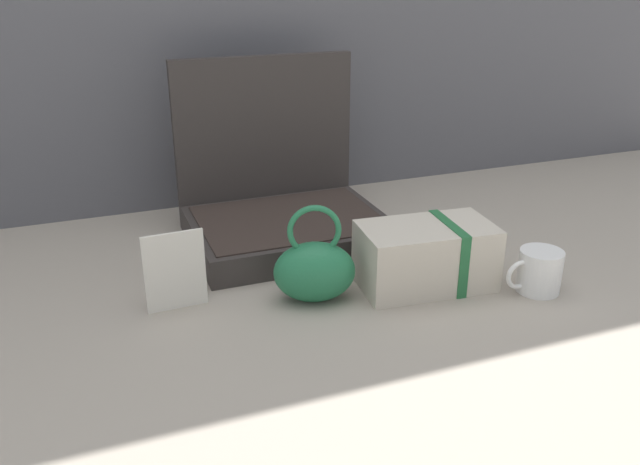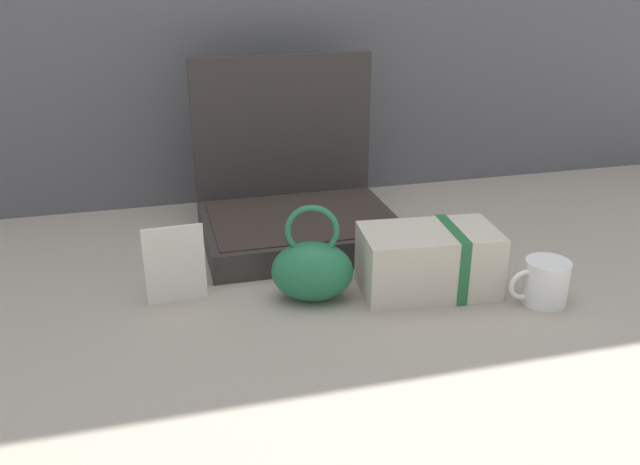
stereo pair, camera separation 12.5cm
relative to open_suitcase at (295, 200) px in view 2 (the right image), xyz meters
name	(u,v)px [view 2 (the right image)]	position (x,y,z in m)	size (l,w,h in m)	color
ground_plane	(310,286)	(-0.03, -0.27, -0.08)	(6.00, 6.00, 0.00)	#9E9384
open_suitcase	(295,200)	(0.00, 0.00, 0.00)	(0.43, 0.36, 0.40)	#332D2B
teal_pouch_handbag	(312,269)	(-0.04, -0.33, -0.02)	(0.18, 0.13, 0.19)	#237247
cream_toiletry_bag	(430,261)	(0.19, -0.34, -0.02)	(0.27, 0.17, 0.13)	beige
coffee_mug	(545,282)	(0.38, -0.45, -0.04)	(0.12, 0.08, 0.09)	white
info_card_left	(175,264)	(-0.29, -0.26, -0.01)	(0.11, 0.01, 0.15)	silver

